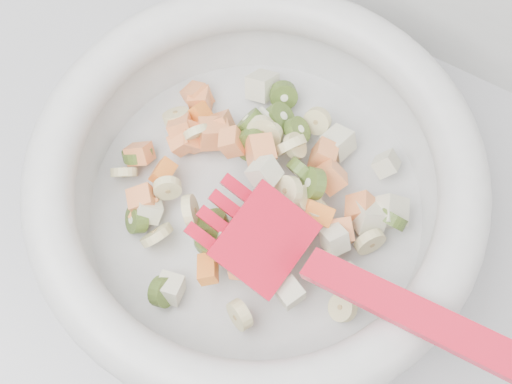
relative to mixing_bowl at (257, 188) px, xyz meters
The scene contains 1 object.
mixing_bowl is the anchor object (origin of this frame).
Camera 1 is at (-0.08, 1.32, 1.47)m, focal length 50.00 mm.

